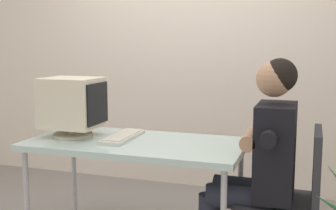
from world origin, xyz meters
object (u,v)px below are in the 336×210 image
at_px(desk, 136,148).
at_px(person_seated, 259,156).
at_px(office_chair, 290,195).
at_px(keyboard, 123,137).
at_px(crt_monitor, 73,104).

height_order(desk, person_seated, person_seated).
xyz_separation_m(office_chair, person_seated, (-0.18, 0.00, 0.22)).
xyz_separation_m(keyboard, office_chair, (1.10, -0.07, -0.26)).
distance_m(desk, person_seated, 0.81).
bearing_deg(keyboard, office_chair, -3.46).
bearing_deg(crt_monitor, person_seated, -1.50).
bearing_deg(keyboard, desk, -18.09).
relative_size(desk, person_seated, 1.11).
bearing_deg(person_seated, keyboard, 175.85).
relative_size(desk, keyboard, 3.16).
height_order(keyboard, person_seated, person_seated).
relative_size(keyboard, person_seated, 0.35).
distance_m(crt_monitor, person_seated, 1.30).
relative_size(desk, crt_monitor, 3.50).
relative_size(keyboard, office_chair, 0.51).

